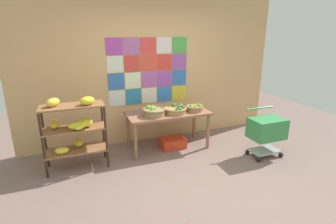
# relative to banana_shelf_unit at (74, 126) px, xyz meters

# --- Properties ---
(ground) EXTENTS (9.69, 9.69, 0.00)m
(ground) POSITION_rel_banana_shelf_unit_xyz_m (1.52, -1.14, -0.69)
(ground) COLOR #7B625B
(back_wall_with_art) EXTENTS (5.03, 0.07, 2.85)m
(back_wall_with_art) POSITION_rel_banana_shelf_unit_xyz_m (1.52, 0.73, 0.74)
(back_wall_with_art) COLOR tan
(back_wall_with_art) RESTS_ON ground
(banana_shelf_unit) EXTENTS (0.92, 0.48, 1.15)m
(banana_shelf_unit) POSITION_rel_banana_shelf_unit_xyz_m (0.00, 0.00, 0.00)
(banana_shelf_unit) COLOR #322017
(banana_shelf_unit) RESTS_ON ground
(display_table) EXTENTS (1.47, 0.69, 0.69)m
(display_table) POSITION_rel_banana_shelf_unit_xyz_m (1.59, 0.18, -0.09)
(display_table) COLOR #956149
(display_table) RESTS_ON ground
(fruit_basket_back_right) EXTENTS (0.40, 0.40, 0.15)m
(fruit_basket_back_right) POSITION_rel_banana_shelf_unit_xyz_m (1.71, 0.08, 0.06)
(fruit_basket_back_right) COLOR #A6844E
(fruit_basket_back_right) RESTS_ON display_table
(fruit_basket_back_left) EXTENTS (0.39, 0.39, 0.17)m
(fruit_basket_back_left) POSITION_rel_banana_shelf_unit_xyz_m (1.30, 0.08, 0.07)
(fruit_basket_back_left) COLOR #97794E
(fruit_basket_back_left) RESTS_ON display_table
(fruit_basket_left) EXTENTS (0.31, 0.31, 0.13)m
(fruit_basket_left) POSITION_rel_banana_shelf_unit_xyz_m (2.07, 0.08, 0.06)
(fruit_basket_left) COLOR #986E45
(fruit_basket_left) RESTS_ON display_table
(produce_crate_under_table) EXTENTS (0.45, 0.32, 0.18)m
(produce_crate_under_table) POSITION_rel_banana_shelf_unit_xyz_m (1.68, 0.15, -0.60)
(produce_crate_under_table) COLOR red
(produce_crate_under_table) RESTS_ON ground
(shopping_cart) EXTENTS (0.57, 0.44, 0.81)m
(shopping_cart) POSITION_rel_banana_shelf_unit_xyz_m (3.03, -0.74, -0.21)
(shopping_cart) COLOR black
(shopping_cart) RESTS_ON ground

